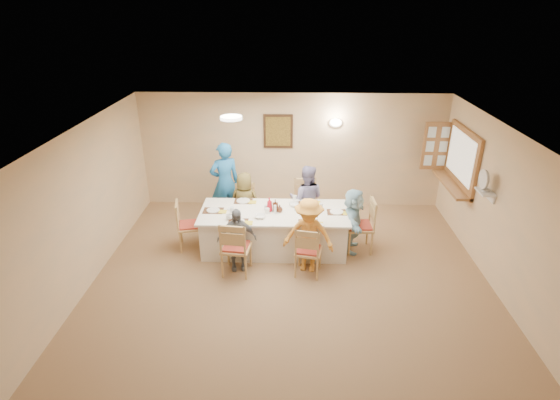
{
  "coord_description": "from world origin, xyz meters",
  "views": [
    {
      "loc": [
        0.0,
        -5.5,
        4.21
      ],
      "look_at": [
        -0.2,
        1.4,
        1.05
      ],
      "focal_mm": 28.0,
      "sensor_mm": 36.0,
      "label": 1
    }
  ],
  "objects_px": {
    "diner_right_end": "(353,220)",
    "caregiver": "(225,182)",
    "diner_back_right": "(306,200)",
    "chair_back_right": "(306,206)",
    "diner_back_left": "(245,203)",
    "chair_back_left": "(246,207)",
    "chair_left_end": "(190,225)",
    "diner_front_right": "(308,235)",
    "chair_right_end": "(360,225)",
    "chair_front_right": "(308,250)",
    "serving_hatch": "(462,158)",
    "chair_front_left": "(236,246)",
    "dining_table": "(274,230)",
    "diner_front_left": "(237,239)",
    "desk_fan": "(485,183)",
    "condiment_ketchup": "(270,204)"
  },
  "relations": [
    {
      "from": "chair_back_left",
      "to": "desk_fan",
      "type": "bearing_deg",
      "value": -25.21
    },
    {
      "from": "chair_right_end",
      "to": "chair_front_right",
      "type": "bearing_deg",
      "value": -52.3
    },
    {
      "from": "diner_front_right",
      "to": "diner_right_end",
      "type": "distance_m",
      "value": 1.07
    },
    {
      "from": "chair_left_end",
      "to": "diner_back_left",
      "type": "height_order",
      "value": "diner_back_left"
    },
    {
      "from": "chair_front_left",
      "to": "diner_back_right",
      "type": "xyz_separation_m",
      "value": [
        1.2,
        1.48,
        0.2
      ]
    },
    {
      "from": "chair_front_right",
      "to": "caregiver",
      "type": "relative_size",
      "value": 0.54
    },
    {
      "from": "diner_back_right",
      "to": "diner_front_left",
      "type": "bearing_deg",
      "value": 54.17
    },
    {
      "from": "diner_back_right",
      "to": "serving_hatch",
      "type": "bearing_deg",
      "value": -170.71
    },
    {
      "from": "diner_back_left",
      "to": "chair_back_right",
      "type": "bearing_deg",
      "value": -165.51
    },
    {
      "from": "diner_back_left",
      "to": "caregiver",
      "type": "height_order",
      "value": "caregiver"
    },
    {
      "from": "dining_table",
      "to": "chair_left_end",
      "type": "xyz_separation_m",
      "value": [
        -1.55,
        0.0,
        0.09
      ]
    },
    {
      "from": "diner_front_right",
      "to": "chair_left_end",
      "type": "bearing_deg",
      "value": 173.56
    },
    {
      "from": "chair_front_right",
      "to": "chair_right_end",
      "type": "xyz_separation_m",
      "value": [
        0.95,
        0.8,
        0.05
      ]
    },
    {
      "from": "serving_hatch",
      "to": "desk_fan",
      "type": "distance_m",
      "value": 1.36
    },
    {
      "from": "dining_table",
      "to": "condiment_ketchup",
      "type": "relative_size",
      "value": 10.14
    },
    {
      "from": "chair_front_left",
      "to": "caregiver",
      "type": "xyz_separation_m",
      "value": [
        -0.45,
        1.95,
        0.34
      ]
    },
    {
      "from": "serving_hatch",
      "to": "diner_back_left",
      "type": "relative_size",
      "value": 1.22
    },
    {
      "from": "diner_back_right",
      "to": "condiment_ketchup",
      "type": "relative_size",
      "value": 5.3
    },
    {
      "from": "diner_right_end",
      "to": "caregiver",
      "type": "relative_size",
      "value": 0.72
    },
    {
      "from": "chair_right_end",
      "to": "diner_front_right",
      "type": "xyz_separation_m",
      "value": [
        -0.95,
        -0.68,
        0.15
      ]
    },
    {
      "from": "dining_table",
      "to": "chair_front_left",
      "type": "distance_m",
      "value": 1.01
    },
    {
      "from": "diner_front_right",
      "to": "diner_right_end",
      "type": "bearing_deg",
      "value": 50.78
    },
    {
      "from": "chair_front_left",
      "to": "chair_back_right",
      "type": "bearing_deg",
      "value": -120.4
    },
    {
      "from": "diner_right_end",
      "to": "chair_right_end",
      "type": "bearing_deg",
      "value": -80.2
    },
    {
      "from": "diner_right_end",
      "to": "chair_front_right",
      "type": "bearing_deg",
      "value": 144.09
    },
    {
      "from": "diner_back_left",
      "to": "diner_front_left",
      "type": "height_order",
      "value": "diner_back_left"
    },
    {
      "from": "chair_back_left",
      "to": "caregiver",
      "type": "distance_m",
      "value": 0.69
    },
    {
      "from": "diner_back_right",
      "to": "diner_front_left",
      "type": "height_order",
      "value": "diner_back_right"
    },
    {
      "from": "dining_table",
      "to": "diner_back_right",
      "type": "relative_size",
      "value": 1.91
    },
    {
      "from": "dining_table",
      "to": "diner_back_right",
      "type": "bearing_deg",
      "value": 48.58
    },
    {
      "from": "chair_back_right",
      "to": "chair_right_end",
      "type": "distance_m",
      "value": 1.24
    },
    {
      "from": "diner_back_left",
      "to": "dining_table",
      "type": "bearing_deg",
      "value": 140.2
    },
    {
      "from": "chair_right_end",
      "to": "caregiver",
      "type": "bearing_deg",
      "value": -116.26
    },
    {
      "from": "caregiver",
      "to": "diner_right_end",
      "type": "bearing_deg",
      "value": 130.1
    },
    {
      "from": "chair_back_left",
      "to": "chair_front_left",
      "type": "bearing_deg",
      "value": -97.49
    },
    {
      "from": "chair_front_left",
      "to": "chair_front_right",
      "type": "height_order",
      "value": "chair_front_left"
    },
    {
      "from": "serving_hatch",
      "to": "condiment_ketchup",
      "type": "relative_size",
      "value": 5.71
    },
    {
      "from": "chair_front_left",
      "to": "diner_front_left",
      "type": "height_order",
      "value": "diner_front_left"
    },
    {
      "from": "diner_back_right",
      "to": "chair_back_right",
      "type": "bearing_deg",
      "value": -84.41
    },
    {
      "from": "chair_back_right",
      "to": "chair_right_end",
      "type": "bearing_deg",
      "value": -46.03
    },
    {
      "from": "chair_back_left",
      "to": "chair_left_end",
      "type": "relative_size",
      "value": 0.97
    },
    {
      "from": "diner_front_left",
      "to": "diner_front_right",
      "type": "height_order",
      "value": "diner_front_right"
    },
    {
      "from": "dining_table",
      "to": "diner_back_left",
      "type": "distance_m",
      "value": 0.94
    },
    {
      "from": "chair_back_right",
      "to": "diner_back_right",
      "type": "xyz_separation_m",
      "value": [
        0.0,
        -0.12,
        0.19
      ]
    },
    {
      "from": "chair_back_right",
      "to": "chair_front_right",
      "type": "height_order",
      "value": "chair_back_right"
    },
    {
      "from": "diner_back_right",
      "to": "chair_left_end",
      "type": "bearing_deg",
      "value": 23.15
    },
    {
      "from": "chair_front_right",
      "to": "diner_front_right",
      "type": "distance_m",
      "value": 0.23
    },
    {
      "from": "dining_table",
      "to": "diner_right_end",
      "type": "height_order",
      "value": "diner_right_end"
    },
    {
      "from": "diner_front_right",
      "to": "desk_fan",
      "type": "bearing_deg",
      "value": 15.15
    },
    {
      "from": "caregiver",
      "to": "chair_back_left",
      "type": "bearing_deg",
      "value": 117.19
    }
  ]
}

